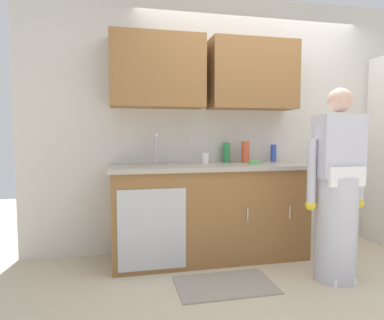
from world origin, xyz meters
The scene contains 12 objects.
ground_plane centered at (0.00, 0.00, 0.00)m, with size 9.00×9.00×0.00m, color beige.
kitchen_wall_with_uppers centered at (-0.14, 0.99, 1.48)m, with size 4.80×0.44×2.70m.
counter_cabinet centered at (-0.55, 0.70, 0.45)m, with size 1.90×0.62×0.90m.
countertop centered at (-0.55, 0.70, 0.92)m, with size 1.96×0.66×0.04m, color #A8A093.
sink centered at (-1.03, 0.71, 0.93)m, with size 0.50×0.36×0.35m.
person_at_sink centered at (0.36, -0.04, 0.69)m, with size 0.55×0.34×1.62m.
floor_mat centered at (-0.59, 0.05, 0.01)m, with size 0.80×0.50×0.01m, color gray.
bottle_water_tall centered at (-0.30, 0.92, 1.04)m, with size 0.08×0.08×0.21m, color #2D8C4C.
bottle_dish_liquid centered at (0.23, 0.89, 1.03)m, with size 0.06×0.06×0.19m, color #334CB2.
bottle_cleaner_spray centered at (-0.11, 0.87, 1.05)m, with size 0.08×0.08×0.23m, color #E05933.
cup_by_sink centered at (-0.56, 0.83, 0.99)m, with size 0.08×0.08×0.11m, color white.
sponge centered at (-0.09, 0.67, 0.96)m, with size 0.11×0.07×0.03m, color #4CBF4C.
Camera 1 is at (-1.44, -2.54, 1.24)m, focal length 31.94 mm.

